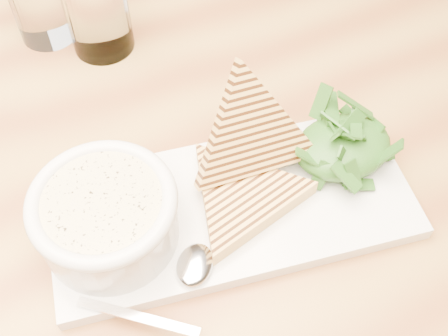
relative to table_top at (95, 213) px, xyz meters
name	(u,v)px	position (x,y,z in m)	size (l,w,h in m)	color
table_top	(95,213)	(0.00, 0.00, 0.00)	(1.28, 0.85, 0.04)	olive
table_leg_br	(343,75)	(0.59, 0.38, -0.37)	(0.06, 0.06, 0.69)	olive
platter	(232,207)	(0.13, -0.06, 0.03)	(0.36, 0.16, 0.02)	white
soup_bowl	(108,221)	(0.01, -0.05, 0.06)	(0.13, 0.13, 0.05)	white
soup	(102,203)	(0.01, -0.05, 0.09)	(0.11, 0.11, 0.01)	beige
bowl_rim	(101,202)	(0.01, -0.05, 0.09)	(0.14, 0.14, 0.01)	white
sandwich_flat	(242,197)	(0.14, -0.07, 0.05)	(0.15, 0.15, 0.02)	#D7A651
sandwich_lean	(252,134)	(0.17, -0.03, 0.09)	(0.15, 0.15, 0.08)	#D7A651
salad_base	(343,147)	(0.26, -0.06, 0.06)	(0.10, 0.08, 0.04)	#10340F
arugula_pile	(344,143)	(0.26, -0.06, 0.06)	(0.11, 0.10, 0.05)	#3B7320
spoon_bowl	(195,265)	(0.07, -0.12, 0.04)	(0.03, 0.04, 0.01)	silver
spoon_handle	(138,317)	(0.01, -0.14, 0.04)	(0.11, 0.01, 0.00)	silver
glass_near	(96,8)	(0.08, 0.23, 0.08)	(0.08, 0.08, 0.12)	white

